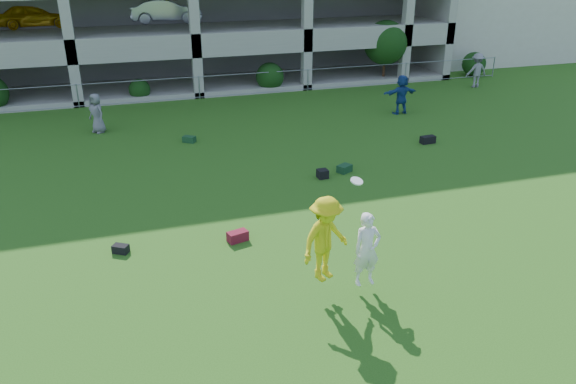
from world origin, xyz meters
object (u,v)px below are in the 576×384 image
object	(u,v)px
frisbee_contest	(334,241)
bystander_f	(477,70)
crate_d	(323,174)
bystander_c	(97,113)
bystander_d	(401,94)

from	to	relation	value
frisbee_contest	bystander_f	bearing A→B (deg)	47.67
bystander_f	frisbee_contest	distance (m)	22.73
bystander_f	crate_d	bearing A→B (deg)	39.05
bystander_f	frisbee_contest	bearing A→B (deg)	48.95
crate_d	frisbee_contest	xyz separation A→B (m)	(-2.29, -6.72, 1.26)
bystander_c	crate_d	distance (m)	10.71
bystander_c	bystander_f	size ratio (longest dim) A/B	0.89
bystander_f	crate_d	distance (m)	16.48
bystander_d	bystander_f	bearing A→B (deg)	-154.59
bystander_c	crate_d	bearing A→B (deg)	7.32
bystander_d	frisbee_contest	size ratio (longest dim) A/B	0.67
crate_d	bystander_f	bearing A→B (deg)	37.77
bystander_d	bystander_c	bearing A→B (deg)	-8.37
bystander_c	crate_d	xyz separation A→B (m)	(7.38, -7.74, -0.69)
bystander_c	bystander_d	world-z (taller)	bystander_d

